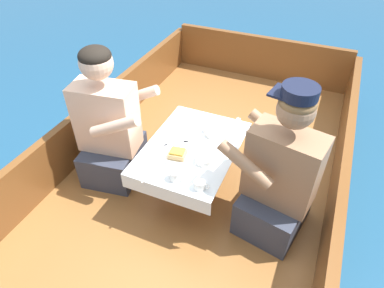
% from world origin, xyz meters
% --- Properties ---
extents(ground_plane, '(60.00, 60.00, 0.00)m').
position_xyz_m(ground_plane, '(0.00, 0.00, 0.00)').
color(ground_plane, navy).
extents(boat_deck, '(1.93, 3.66, 0.31)m').
position_xyz_m(boat_deck, '(0.00, 0.00, 0.16)').
color(boat_deck, brown).
rests_on(boat_deck, ground_plane).
extents(gunwale_port, '(0.06, 3.66, 0.39)m').
position_xyz_m(gunwale_port, '(-0.94, 0.00, 0.50)').
color(gunwale_port, brown).
rests_on(gunwale_port, boat_deck).
extents(gunwale_starboard, '(0.06, 3.66, 0.39)m').
position_xyz_m(gunwale_starboard, '(0.94, 0.00, 0.50)').
color(gunwale_starboard, brown).
rests_on(gunwale_starboard, boat_deck).
extents(bow_coaming, '(1.81, 0.06, 0.45)m').
position_xyz_m(bow_coaming, '(0.00, 1.80, 0.53)').
color(bow_coaming, brown).
rests_on(bow_coaming, boat_deck).
extents(cockpit_table, '(0.57, 0.81, 0.39)m').
position_xyz_m(cockpit_table, '(0.00, -0.04, 0.66)').
color(cockpit_table, '#B2B2B7').
rests_on(cockpit_table, boat_deck).
extents(person_port, '(0.57, 0.51, 1.00)m').
position_xyz_m(person_port, '(-0.59, -0.11, 0.71)').
color(person_port, '#333847').
rests_on(person_port, boat_deck).
extents(person_starboard, '(0.58, 0.52, 1.01)m').
position_xyz_m(person_starboard, '(0.59, -0.11, 0.71)').
color(person_starboard, '#333847').
rests_on(person_starboard, boat_deck).
extents(plate_sandwich, '(0.18, 0.18, 0.01)m').
position_xyz_m(plate_sandwich, '(-0.04, -0.17, 0.70)').
color(plate_sandwich, white).
rests_on(plate_sandwich, cockpit_table).
extents(plate_bread, '(0.21, 0.21, 0.01)m').
position_xyz_m(plate_bread, '(-0.12, 0.24, 0.70)').
color(plate_bread, white).
rests_on(plate_bread, cockpit_table).
extents(sandwich, '(0.11, 0.10, 0.05)m').
position_xyz_m(sandwich, '(-0.04, -0.17, 0.73)').
color(sandwich, tan).
rests_on(sandwich, plate_sandwich).
extents(bowl_port_near, '(0.12, 0.12, 0.04)m').
position_xyz_m(bowl_port_near, '(0.13, -0.14, 0.72)').
color(bowl_port_near, white).
rests_on(bowl_port_near, cockpit_table).
extents(bowl_starboard_near, '(0.15, 0.15, 0.04)m').
position_xyz_m(bowl_starboard_near, '(0.09, 0.16, 0.72)').
color(bowl_starboard_near, white).
rests_on(bowl_starboard_near, cockpit_table).
extents(coffee_cup_port, '(0.09, 0.06, 0.05)m').
position_xyz_m(coffee_cup_port, '(0.19, -0.36, 0.72)').
color(coffee_cup_port, white).
rests_on(coffee_cup_port, cockpit_table).
extents(coffee_cup_starboard, '(0.10, 0.07, 0.06)m').
position_xyz_m(coffee_cup_starboard, '(0.03, -0.34, 0.73)').
color(coffee_cup_starboard, white).
rests_on(coffee_cup_starboard, cockpit_table).
extents(utensil_spoon_starboard, '(0.04, 0.17, 0.01)m').
position_xyz_m(utensil_spoon_starboard, '(-0.13, -0.34, 0.70)').
color(utensil_spoon_starboard, silver).
rests_on(utensil_spoon_starboard, cockpit_table).
extents(utensil_spoon_center, '(0.12, 0.14, 0.01)m').
position_xyz_m(utensil_spoon_center, '(0.21, 0.34, 0.70)').
color(utensil_spoon_center, silver).
rests_on(utensil_spoon_center, cockpit_table).
extents(utensil_fork_port, '(0.14, 0.12, 0.00)m').
position_xyz_m(utensil_fork_port, '(-0.09, -0.04, 0.70)').
color(utensil_fork_port, silver).
rests_on(utensil_fork_port, cockpit_table).
extents(utensil_knife_port, '(0.05, 0.17, 0.00)m').
position_xyz_m(utensil_knife_port, '(-0.15, -0.03, 0.70)').
color(utensil_knife_port, silver).
rests_on(utensil_knife_port, cockpit_table).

